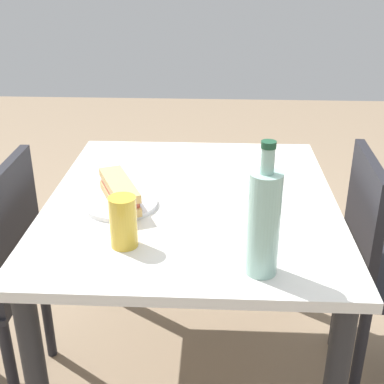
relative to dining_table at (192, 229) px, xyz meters
name	(u,v)px	position (x,y,z in m)	size (l,w,h in m)	color
ground_plane	(192,373)	(0.00, 0.00, -0.62)	(8.00, 8.00, 0.00)	#8C755B
dining_table	(192,229)	(0.00, 0.00, 0.00)	(1.04, 0.90, 0.73)	silver
plate_near	(120,204)	(0.07, -0.22, 0.12)	(0.23, 0.23, 0.01)	white
baguette_sandwich_near	(119,191)	(0.07, -0.22, 0.16)	(0.25, 0.16, 0.07)	tan
knife_near	(136,196)	(0.04, -0.17, 0.13)	(0.18, 0.06, 0.01)	silver
water_bottle	(264,222)	(0.41, 0.19, 0.25)	(0.08, 0.08, 0.33)	#99C6B7
beer_glass	(123,222)	(0.30, -0.16, 0.18)	(0.07, 0.07, 0.14)	gold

